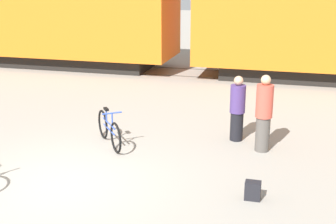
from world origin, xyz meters
name	(u,v)px	position (x,y,z in m)	size (l,w,h in m)	color
ground_plane	(58,185)	(0.00, 0.00, 0.00)	(80.00, 80.00, 0.00)	gray
freight_train	(185,4)	(0.00, 10.59, 2.70)	(53.19, 2.94, 5.15)	black
rail_near	(180,76)	(0.00, 9.88, 0.01)	(65.19, 0.07, 0.01)	#4C4238
rail_far	(189,69)	(0.00, 11.31, 0.01)	(65.19, 0.07, 0.01)	#4C4238
bicycle_blue	(109,130)	(0.15, 2.24, 0.37)	(1.13, 1.39, 0.88)	black
person_in_purple	(237,109)	(2.98, 3.36, 0.78)	(0.36, 0.36, 1.58)	black
person_in_red	(264,114)	(3.62, 2.81, 0.87)	(0.38, 0.38, 1.76)	#514C47
backpack	(253,190)	(3.64, 0.37, 0.17)	(0.28, 0.20, 0.34)	black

